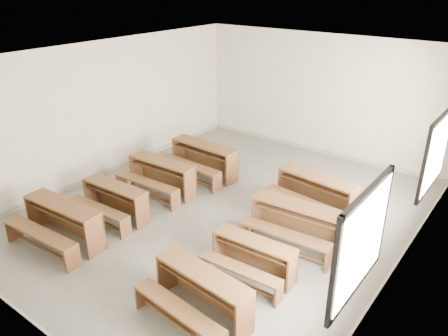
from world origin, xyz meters
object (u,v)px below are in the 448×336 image
Objects in this scene: desk_set_2 at (161,174)px; desk_set_7 at (315,192)px; desk_set_4 at (201,291)px; desk_set_1 at (114,199)px; desk_set_5 at (253,255)px; desk_set_0 at (62,220)px; desk_set_3 at (203,158)px; desk_set_6 at (296,221)px.

desk_set_7 is at bearing 20.03° from desk_set_2.
desk_set_4 is at bearing -82.24° from desk_set_7.
desk_set_4 reaches higher than desk_set_1.
desk_set_2 is at bearing 156.48° from desk_set_5.
desk_set_2 is at bearing 89.08° from desk_set_1.
desk_set_5 is (0.08, 1.22, -0.05)m from desk_set_4.
desk_set_2 is (0.01, 2.54, -0.01)m from desk_set_0.
desk_set_1 is 0.86× the size of desk_set_3.
desk_set_3 reaches higher than desk_set_7.
desk_set_0 is 4.28m from desk_set_6.
desk_set_3 is (0.16, 2.62, 0.07)m from desk_set_1.
desk_set_6 is at bearing -72.56° from desk_set_7.
desk_set_0 is 0.96× the size of desk_set_3.
desk_set_5 is (3.33, 1.29, -0.07)m from desk_set_0.
desk_set_2 is 3.43m from desk_set_7.
desk_set_0 is 3.25m from desk_set_4.
desk_set_3 is (0.20, 3.79, 0.02)m from desk_set_0.
desk_set_4 is at bearing -39.58° from desk_set_2.
desk_set_4 is 1.14× the size of desk_set_5.
desk_set_4 is (3.25, 0.07, -0.03)m from desk_set_0.
desk_set_0 is at bearing -173.75° from desk_set_4.
desk_set_3 is at bearing -172.47° from desk_set_7.
desk_set_0 is 3.57m from desk_set_5.
desk_set_4 is at bearing -48.21° from desk_set_3.
desk_set_3 is at bearing 155.10° from desk_set_6.
desk_set_5 is (3.13, -2.51, -0.09)m from desk_set_3.
desk_set_0 is 1.13× the size of desk_set_1.
desk_set_4 is 1.22m from desk_set_5.
desk_set_2 is at bearing 147.76° from desk_set_4.
desk_set_5 is at bearing 17.57° from desk_set_0.
desk_set_7 is at bearing 38.09° from desk_set_1.
desk_set_1 is at bearing 179.09° from desk_set_5.
desk_set_1 is 1.07× the size of desk_set_5.
desk_set_0 reaches higher than desk_set_2.
desk_set_3 reaches higher than desk_set_5.
desk_set_7 is at bearing 46.80° from desk_set_0.
desk_set_2 is at bearing -151.03° from desk_set_7.
desk_set_2 is at bearing 176.43° from desk_set_6.
desk_set_3 reaches higher than desk_set_1.
desk_set_1 is 0.89× the size of desk_set_6.
desk_set_1 is 0.92× the size of desk_set_2.
desk_set_7 reaches higher than desk_set_0.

